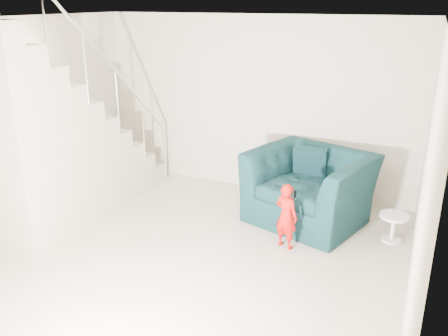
{
  "coord_description": "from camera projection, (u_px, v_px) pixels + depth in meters",
  "views": [
    {
      "loc": [
        2.42,
        -4.06,
        2.89
      ],
      "look_at": [
        0.15,
        1.2,
        0.85
      ],
      "focal_mm": 38.0,
      "sensor_mm": 36.0,
      "label": 1
    }
  ],
  "objects": [
    {
      "name": "toddler",
      "position": [
        286.0,
        216.0,
        5.74
      ],
      "size": [
        0.35,
        0.29,
        0.83
      ],
      "primitive_type": "imported",
      "rotation": [
        0.0,
        0.0,
        2.8
      ],
      "color": "#9B1005",
      "rests_on": "floor"
    },
    {
      "name": "ceiling",
      "position": [
        159.0,
        21.0,
        4.48
      ],
      "size": [
        5.5,
        5.5,
        0.0
      ],
      "primitive_type": "plane",
      "rotation": [
        3.14,
        0.0,
        0.0
      ],
      "color": "silver",
      "rests_on": "back_wall"
    },
    {
      "name": "phone",
      "position": [
        294.0,
        194.0,
        5.59
      ],
      "size": [
        0.03,
        0.05,
        0.1
      ],
      "primitive_type": "cube",
      "rotation": [
        0.0,
        0.0,
        -0.29
      ],
      "color": "black",
      "rests_on": "toddler"
    },
    {
      "name": "side_table",
      "position": [
        393.0,
        223.0,
        5.94
      ],
      "size": [
        0.36,
        0.36,
        0.36
      ],
      "color": "silver",
      "rests_on": "floor"
    },
    {
      "name": "back_wall",
      "position": [
        255.0,
        105.0,
        7.31
      ],
      "size": [
        5.0,
        0.0,
        5.0
      ],
      "primitive_type": "plane",
      "rotation": [
        1.57,
        0.0,
        0.0
      ],
      "color": "#B5AF94",
      "rests_on": "floor"
    },
    {
      "name": "cushion",
      "position": [
        310.0,
        162.0,
        6.66
      ],
      "size": [
        0.46,
        0.22,
        0.46
      ],
      "primitive_type": "cube",
      "rotation": [
        0.21,
        0.0,
        0.0
      ],
      "color": "black",
      "rests_on": "armchair"
    },
    {
      "name": "throw",
      "position": [
        264.0,
        171.0,
        6.69
      ],
      "size": [
        0.05,
        0.47,
        0.53
      ],
      "primitive_type": "cube",
      "color": "black",
      "rests_on": "armchair"
    },
    {
      "name": "right_wall",
      "position": [
        423.0,
        193.0,
        4.0
      ],
      "size": [
        0.0,
        5.5,
        5.5
      ],
      "primitive_type": "plane",
      "rotation": [
        1.57,
        0.0,
        -1.57
      ],
      "color": "#B5AF94",
      "rests_on": "floor"
    },
    {
      "name": "floor",
      "position": [
        170.0,
        269.0,
        5.39
      ],
      "size": [
        5.5,
        5.5,
        0.0
      ],
      "primitive_type": "plane",
      "color": "tan",
      "rests_on": "ground"
    },
    {
      "name": "staircase",
      "position": [
        56.0,
        155.0,
        6.29
      ],
      "size": [
        1.02,
        3.03,
        3.62
      ],
      "color": "#ADA089",
      "rests_on": "floor"
    },
    {
      "name": "armchair",
      "position": [
        309.0,
        187.0,
        6.43
      ],
      "size": [
        1.81,
        1.68,
        0.97
      ],
      "primitive_type": "imported",
      "rotation": [
        0.0,
        0.0,
        -0.3
      ],
      "color": "black",
      "rests_on": "floor"
    }
  ]
}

